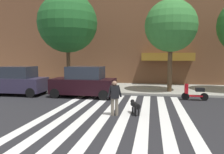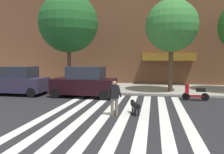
{
  "view_description": "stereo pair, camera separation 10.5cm",
  "coord_description": "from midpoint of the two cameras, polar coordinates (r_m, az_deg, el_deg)",
  "views": [
    {
      "loc": [
        3.08,
        -3.78,
        2.75
      ],
      "look_at": [
        1.06,
        7.41,
        1.71
      ],
      "focal_mm": 35.68,
      "sensor_mm": 36.0,
      "label": 1
    },
    {
      "loc": [
        3.18,
        -3.76,
        2.75
      ],
      "look_at": [
        1.06,
        7.41,
        1.71
      ],
      "focal_mm": 35.68,
      "sensor_mm": 36.0,
      "label": 2
    }
  ],
  "objects": [
    {
      "name": "parked_car_behind_first",
      "position": [
        15.32,
        -7.43,
        -1.4
      ],
      "size": [
        4.36,
        2.09,
        2.1
      ],
      "color": "black",
      "rests_on": "ground_plane"
    },
    {
      "name": "street_tree_nearest",
      "position": [
        18.58,
        -11.46,
        13.39
      ],
      "size": [
        4.73,
        4.73,
        7.66
      ],
      "color": "#4C3823",
      "rests_on": "sidewalk_far"
    },
    {
      "name": "street_tree_middle",
      "position": [
        17.27,
        14.67,
        12.51
      ],
      "size": [
        3.83,
        3.83,
        6.78
      ],
      "color": "#4C3823",
      "rests_on": "sidewalk_far"
    },
    {
      "name": "sidewalk_far",
      "position": [
        19.26,
        0.77,
        -2.78
      ],
      "size": [
        80.0,
        6.0,
        0.15
      ],
      "primitive_type": "cube",
      "color": "#9E9C8F",
      "rests_on": "ground_plane"
    },
    {
      "name": "dog_on_leash",
      "position": [
        10.76,
        5.65,
        -7.2
      ],
      "size": [
        0.57,
        1.08,
        0.65
      ],
      "color": "black",
      "rests_on": "ground_plane"
    },
    {
      "name": "parked_car_near_curb",
      "position": [
        17.57,
        -23.61,
        -1.0
      ],
      "size": [
        4.38,
        2.11,
        2.06
      ],
      "color": "#2F2940",
      "rests_on": "ground_plane"
    },
    {
      "name": "pedestrian_dog_walker",
      "position": [
        10.39,
        0.38,
        -4.91
      ],
      "size": [
        0.68,
        0.37,
        1.64
      ],
      "color": "#6B6051",
      "rests_on": "ground_plane"
    },
    {
      "name": "ground_plane",
      "position": [
        10.64,
        -7.37,
        -9.82
      ],
      "size": [
        160.0,
        160.0,
        0.0
      ],
      "primitive_type": "plane",
      "color": "#232326"
    },
    {
      "name": "crosswalk_stripes",
      "position": [
        10.31,
        0.31,
        -10.24
      ],
      "size": [
        6.75,
        11.45,
        0.01
      ],
      "color": "silver",
      "rests_on": "ground_plane"
    },
    {
      "name": "parked_scooter",
      "position": [
        14.98,
        20.27,
        -3.84
      ],
      "size": [
        1.63,
        0.5,
        1.11
      ],
      "color": "black",
      "rests_on": "ground_plane"
    }
  ]
}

